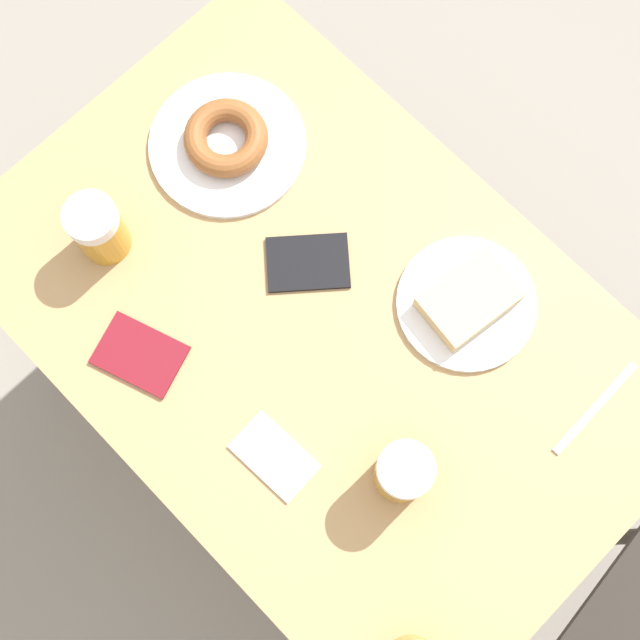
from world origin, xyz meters
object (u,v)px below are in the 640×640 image
(beer_mug_left, at_px, (98,229))
(napkin_folded, at_px, (274,457))
(plate_with_cake, at_px, (467,301))
(beer_mug_right, at_px, (403,473))
(passport_near_edge, at_px, (308,263))
(fork, at_px, (595,408))
(passport_far_edge, at_px, (140,355))
(plate_with_donut, at_px, (227,141))

(beer_mug_left, bearing_deg, napkin_folded, 84.02)
(plate_with_cake, relative_size, beer_mug_right, 1.83)
(plate_with_cake, distance_m, beer_mug_right, 0.28)
(napkin_folded, relative_size, passport_near_edge, 0.81)
(fork, xyz_separation_m, passport_near_edge, (0.14, -0.46, 0.00))
(napkin_folded, xyz_separation_m, fork, (-0.39, 0.28, -0.00))
(beer_mug_right, relative_size, passport_far_edge, 0.78)
(napkin_folded, distance_m, passport_far_edge, 0.25)
(beer_mug_left, relative_size, beer_mug_right, 1.00)
(beer_mug_left, distance_m, passport_far_edge, 0.20)
(napkin_folded, xyz_separation_m, passport_far_edge, (0.04, -0.25, 0.00))
(plate_with_cake, height_order, beer_mug_left, beer_mug_left)
(plate_with_donut, distance_m, fork, 0.69)
(beer_mug_right, bearing_deg, plate_with_donut, -107.86)
(plate_with_cake, bearing_deg, napkin_folded, -5.91)
(plate_with_donut, distance_m, beer_mug_left, 0.25)
(napkin_folded, height_order, fork, same)
(beer_mug_left, height_order, passport_far_edge, beer_mug_left)
(fork, height_order, passport_far_edge, passport_far_edge)
(plate_with_donut, height_order, passport_far_edge, plate_with_donut)
(beer_mug_right, bearing_deg, passport_near_edge, -112.20)
(beer_mug_right, relative_size, passport_near_edge, 0.76)
(beer_mug_right, bearing_deg, passport_far_edge, -69.54)
(plate_with_donut, relative_size, beer_mug_right, 2.16)
(fork, bearing_deg, napkin_folded, -35.95)
(napkin_folded, height_order, passport_far_edge, passport_far_edge)
(fork, relative_size, passport_far_edge, 1.23)
(beer_mug_left, distance_m, passport_near_edge, 0.32)
(plate_with_cake, height_order, fork, plate_with_cake)
(beer_mug_right, bearing_deg, napkin_folded, -53.33)
(plate_with_cake, height_order, napkin_folded, plate_with_cake)
(passport_far_edge, bearing_deg, beer_mug_left, -115.89)
(fork, bearing_deg, plate_with_donut, -81.91)
(beer_mug_right, distance_m, passport_far_edge, 0.43)
(plate_with_donut, distance_m, passport_far_edge, 0.36)
(plate_with_donut, height_order, beer_mug_right, beer_mug_right)
(plate_with_cake, bearing_deg, passport_near_edge, -59.85)
(napkin_folded, bearing_deg, plate_with_cake, 174.09)
(napkin_folded, xyz_separation_m, passport_near_edge, (-0.24, -0.18, 0.00))
(passport_far_edge, bearing_deg, napkin_folded, 98.79)
(passport_near_edge, relative_size, passport_far_edge, 1.03)
(passport_far_edge, bearing_deg, fork, 128.71)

